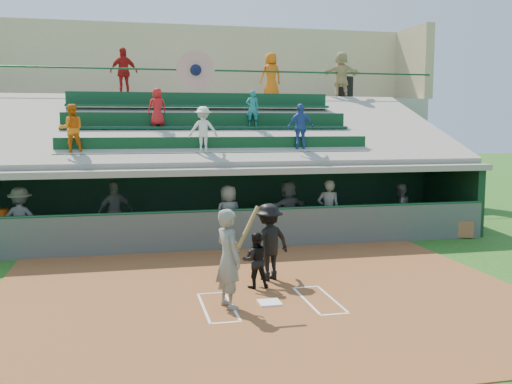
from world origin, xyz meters
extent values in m
plane|color=#1F4E15|center=(0.00, 0.00, 0.00)|extent=(100.00, 100.00, 0.00)
cube|color=brown|center=(0.00, 0.50, 0.01)|extent=(11.00, 9.00, 0.02)
cube|color=white|center=(0.00, 0.00, 0.04)|extent=(0.43, 0.43, 0.03)
cube|color=silver|center=(-0.75, 0.00, 0.02)|extent=(0.05, 1.80, 0.01)
cube|color=white|center=(0.75, 0.00, 0.02)|extent=(0.05, 1.80, 0.01)
cube|color=silver|center=(-1.30, 0.00, 0.02)|extent=(0.05, 1.80, 0.01)
cube|color=silver|center=(1.30, 0.00, 0.02)|extent=(0.05, 1.80, 0.01)
cube|color=silver|center=(-1.02, 0.90, 0.02)|extent=(0.60, 0.05, 0.01)
cube|color=white|center=(1.02, 0.90, 0.02)|extent=(0.60, 0.05, 0.01)
cube|color=white|center=(-1.02, -0.90, 0.02)|extent=(0.60, 0.05, 0.01)
cube|color=white|center=(1.02, -0.90, 0.02)|extent=(0.60, 0.05, 0.01)
cube|color=gray|center=(0.00, 6.75, 0.02)|extent=(16.00, 3.50, 0.04)
cube|color=#99978B|center=(0.00, 13.50, 2.30)|extent=(20.00, 3.00, 4.60)
cube|color=#4D524E|center=(0.00, 5.00, 0.55)|extent=(16.00, 0.06, 1.10)
cylinder|color=#164429|center=(0.00, 5.00, 1.12)|extent=(16.00, 0.08, 0.08)
cube|color=black|center=(0.00, 8.50, 1.10)|extent=(16.00, 0.25, 2.20)
cube|color=black|center=(8.00, 6.75, 1.10)|extent=(0.25, 3.50, 2.20)
cube|color=gray|center=(0.00, 6.75, 2.20)|extent=(16.40, 3.90, 0.18)
cube|color=gray|center=(0.00, 10.25, 1.15)|extent=(16.40, 3.50, 2.30)
cube|color=gray|center=(0.00, 11.90, 2.30)|extent=(16.40, 0.30, 4.60)
cube|color=gray|center=(0.00, 8.60, 3.45)|extent=(16.40, 6.51, 2.37)
cube|color=#0C381B|center=(0.00, 6.20, 2.65)|extent=(9.40, 0.42, 0.08)
cube|color=#0C361A|center=(0.00, 6.40, 2.91)|extent=(9.40, 0.06, 0.45)
cube|color=#0C3520|center=(0.00, 8.10, 3.40)|extent=(9.40, 0.42, 0.08)
cube|color=#0C341A|center=(0.00, 8.30, 3.66)|extent=(9.40, 0.06, 0.45)
cube|color=#0C3921|center=(0.00, 10.00, 4.15)|extent=(9.40, 0.42, 0.08)
cube|color=#0C381E|center=(0.00, 10.20, 4.41)|extent=(9.40, 0.06, 0.45)
imported|color=#D8650C|center=(-4.18, 6.30, 3.38)|extent=(0.75, 0.62, 1.39)
imported|color=silver|center=(-0.46, 6.30, 3.36)|extent=(0.92, 0.61, 1.34)
imported|color=#244593|center=(2.54, 6.30, 3.41)|extent=(0.87, 0.42, 1.45)
imported|color=red|center=(-1.70, 8.20, 4.05)|extent=(0.67, 0.51, 1.22)
imported|color=#196D73|center=(1.44, 8.20, 4.03)|extent=(0.48, 0.37, 1.19)
cylinder|color=#133D1E|center=(0.00, 12.00, 5.60)|extent=(20.00, 0.07, 0.07)
cylinder|color=red|center=(0.00, 11.98, 5.60)|extent=(1.50, 0.06, 1.50)
sphere|color=#0D1337|center=(0.00, 11.95, 5.60)|extent=(0.44, 0.44, 0.44)
cube|color=tan|center=(0.00, 15.00, 6.20)|extent=(20.00, 0.40, 3.20)
cube|color=tan|center=(10.00, 13.50, 6.20)|extent=(0.40, 3.00, 3.20)
imported|color=#5C5F59|center=(-0.82, -0.07, 0.98)|extent=(0.66, 0.81, 1.91)
cylinder|color=olive|center=(-0.47, -0.22, 1.60)|extent=(0.56, 0.54, 0.75)
sphere|color=olive|center=(-0.69, -0.07, 1.25)|extent=(0.10, 0.10, 0.10)
imported|color=black|center=(-0.04, 1.12, 0.62)|extent=(0.58, 0.46, 1.20)
imported|color=black|center=(0.39, 1.69, 0.89)|extent=(1.29, 1.05, 1.73)
cube|color=#965C36|center=(0.08, 8.06, 0.29)|extent=(15.50, 6.51, 0.49)
cube|color=white|center=(-6.01, 5.99, 0.42)|extent=(1.06, 0.93, 0.77)
cylinder|color=#C44B0B|center=(-6.08, 6.05, 1.00)|extent=(0.39, 0.39, 0.39)
imported|color=#585B56|center=(-5.56, 5.89, 0.92)|extent=(1.20, 0.77, 1.77)
imported|color=#575A55|center=(-3.06, 6.49, 0.94)|extent=(1.15, 0.80, 1.81)
imported|color=#555853|center=(0.13, 5.43, 0.91)|extent=(0.98, 0.79, 1.74)
imported|color=#5F625C|center=(2.18, 6.37, 0.90)|extent=(1.67, 1.11, 1.72)
imported|color=#50524E|center=(3.17, 5.47, 0.96)|extent=(0.75, 0.59, 1.83)
imported|color=#585A55|center=(5.89, 6.23, 0.82)|extent=(0.92, 0.82, 1.57)
cylinder|color=black|center=(6.70, 13.23, 5.08)|extent=(0.64, 0.64, 0.96)
imported|color=#A11512|center=(-2.72, 12.69, 5.54)|extent=(1.19, 0.80, 1.88)
imported|color=#CA580B|center=(3.26, 12.93, 5.53)|extent=(1.01, 0.75, 1.87)
imported|color=tan|center=(6.05, 12.10, 5.54)|extent=(1.80, 0.75, 1.88)
camera|label=1|loc=(-2.63, -10.53, 3.52)|focal=40.00mm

